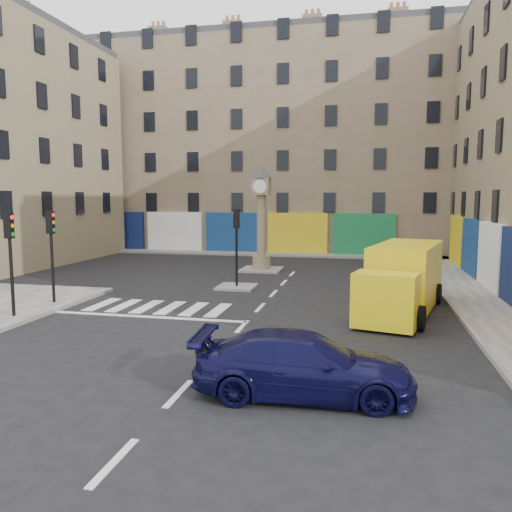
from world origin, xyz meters
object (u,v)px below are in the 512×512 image
(traffic_light_island, at_px, (236,235))
(traffic_light_left_near, at_px, (10,248))
(yellow_van, at_px, (403,279))
(navy_sedan, at_px, (303,365))
(traffic_light_left_far, at_px, (51,242))
(clock_pillar, at_px, (262,212))

(traffic_light_island, bearing_deg, traffic_light_left_near, -128.93)
(traffic_light_left_near, relative_size, yellow_van, 0.50)
(navy_sedan, bearing_deg, traffic_light_left_far, 53.75)
(traffic_light_left_near, xyz_separation_m, traffic_light_island, (6.30, 7.80, -0.03))
(traffic_light_left_far, xyz_separation_m, yellow_van, (13.80, 1.99, -1.35))
(yellow_van, bearing_deg, clock_pillar, 142.77)
(navy_sedan, bearing_deg, clock_pillar, 10.86)
(traffic_light_left_far, distance_m, yellow_van, 14.01)
(clock_pillar, bearing_deg, traffic_light_left_near, -114.55)
(clock_pillar, distance_m, yellow_van, 12.24)
(traffic_light_island, xyz_separation_m, clock_pillar, (0.00, 6.00, 0.96))
(clock_pillar, xyz_separation_m, navy_sedan, (4.74, -18.49, -2.84))
(clock_pillar, bearing_deg, traffic_light_island, -90.00)
(clock_pillar, height_order, navy_sedan, clock_pillar)
(clock_pillar, bearing_deg, navy_sedan, -75.61)
(traffic_light_left_near, distance_m, traffic_light_island, 10.03)
(traffic_light_island, bearing_deg, yellow_van, -24.41)
(traffic_light_left_far, height_order, clock_pillar, clock_pillar)
(traffic_light_left_near, relative_size, traffic_light_left_far, 1.00)
(traffic_light_left_near, xyz_separation_m, yellow_van, (13.80, 4.39, -1.35))
(traffic_light_left_near, distance_m, navy_sedan, 12.15)
(traffic_light_left_near, bearing_deg, navy_sedan, -23.04)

